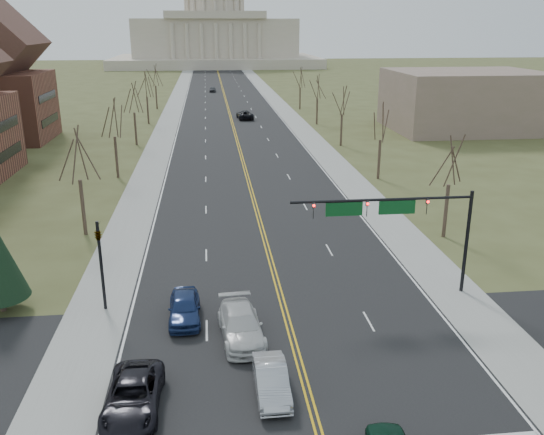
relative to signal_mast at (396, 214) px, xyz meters
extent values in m
cube|color=black|center=(-7.45, 96.50, -5.76)|extent=(20.00, 380.00, 0.01)
cube|color=black|center=(-7.45, -7.50, -5.76)|extent=(120.00, 14.00, 0.01)
cube|color=gray|center=(-19.45, 96.50, -5.75)|extent=(4.00, 380.00, 0.03)
cube|color=gray|center=(4.55, 96.50, -5.75)|extent=(4.00, 380.00, 0.03)
cube|color=gold|center=(-7.45, 96.50, -5.75)|extent=(0.42, 380.00, 0.01)
cube|color=silver|center=(-17.25, 96.50, -5.75)|extent=(0.15, 380.00, 0.01)
cube|color=silver|center=(2.35, 96.50, -5.75)|extent=(0.15, 380.00, 0.01)
cube|color=#B4A996|center=(-7.45, 236.50, -3.76)|extent=(90.00, 60.00, 4.00)
cube|color=#B4A996|center=(-7.45, 236.50, 6.24)|extent=(70.00, 40.00, 16.00)
cube|color=#B4A996|center=(-7.45, 216.00, 15.74)|extent=(42.00, 3.00, 3.00)
cylinder|color=#B4A996|center=(-7.45, 236.50, 20.24)|extent=(24.00, 24.00, 12.00)
cylinder|color=black|center=(5.05, 0.00, -2.16)|extent=(0.24, 0.24, 7.20)
cylinder|color=black|center=(-0.95, 0.00, 1.04)|extent=(12.00, 0.18, 0.18)
imported|color=black|center=(2.05, 0.00, 0.49)|extent=(0.35, 0.40, 1.10)
sphere|color=#FF0C0C|center=(2.05, -0.15, 0.84)|extent=(0.18, 0.18, 0.18)
imported|color=black|center=(-1.95, 0.00, 0.49)|extent=(0.35, 0.40, 1.10)
sphere|color=#FF0C0C|center=(-1.95, -0.15, 0.84)|extent=(0.18, 0.18, 0.18)
imported|color=black|center=(-5.45, 0.00, 0.49)|extent=(0.35, 0.40, 1.10)
sphere|color=#FF0C0C|center=(-5.45, -0.15, 0.84)|extent=(0.18, 0.18, 0.18)
cube|color=#0C4C1E|center=(0.05, 0.00, 0.49)|extent=(2.40, 0.12, 0.90)
cube|color=#0C4C1E|center=(-3.45, 0.00, 0.49)|extent=(2.40, 0.12, 0.90)
cylinder|color=black|center=(-18.95, 0.00, -2.76)|extent=(0.20, 0.20, 6.00)
imported|color=black|center=(-18.95, 0.00, -0.56)|extent=(0.32, 0.36, 0.99)
cylinder|color=#382721|center=(8.05, 10.50, -3.42)|extent=(0.32, 0.32, 4.68)
cylinder|color=#382721|center=(-22.95, 14.50, -3.29)|extent=(0.32, 0.32, 4.95)
cylinder|color=#382721|center=(8.05, 30.50, -3.42)|extent=(0.32, 0.32, 4.68)
cylinder|color=#382721|center=(-22.95, 34.50, -3.29)|extent=(0.32, 0.32, 4.95)
cylinder|color=#382721|center=(8.05, 50.50, -3.42)|extent=(0.32, 0.32, 4.68)
cylinder|color=#382721|center=(-22.95, 54.50, -3.29)|extent=(0.32, 0.32, 4.95)
cylinder|color=#382721|center=(8.05, 70.50, -3.42)|extent=(0.32, 0.32, 4.68)
cylinder|color=#382721|center=(-22.95, 74.50, -3.29)|extent=(0.32, 0.32, 4.95)
cylinder|color=#382721|center=(8.05, 90.50, -3.42)|extent=(0.32, 0.32, 4.68)
cylinder|color=#382721|center=(-22.95, 94.50, -3.29)|extent=(0.32, 0.32, 4.95)
cylinder|color=#382721|center=(-25.45, 0.50, -5.26)|extent=(0.36, 0.36, 1.00)
cube|color=black|center=(-35.90, 36.50, -2.91)|extent=(0.10, 9.80, 1.20)
cube|color=black|center=(-35.90, 36.50, 0.41)|extent=(0.10, 9.80, 1.20)
cube|color=black|center=(-36.90, 60.50, -2.61)|extent=(0.10, 9.80, 1.20)
cube|color=black|center=(-36.90, 60.50, 1.06)|extent=(0.10, 9.80, 1.20)
cube|color=#746252|center=(32.55, 62.50, -0.76)|extent=(25.00, 20.00, 10.00)
imported|color=#ABADB4|center=(-9.25, -10.11, -5.01)|extent=(1.62, 4.52, 1.48)
imported|color=black|center=(-15.91, -10.68, -4.98)|extent=(2.71, 5.62, 1.54)
imported|color=silver|center=(-10.43, -4.61, -4.91)|extent=(2.84, 5.96, 1.68)
imported|color=navy|center=(-13.79, -1.99, -4.93)|extent=(2.05, 4.86, 1.64)
imported|color=black|center=(-4.76, 78.30, -4.91)|extent=(3.23, 6.21, 1.67)
imported|color=#45464B|center=(-10.42, 127.03, -5.05)|extent=(1.88, 4.19, 1.40)
camera|label=1|loc=(-11.92, -34.40, 11.70)|focal=38.00mm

